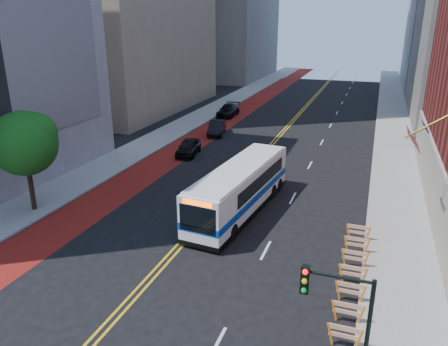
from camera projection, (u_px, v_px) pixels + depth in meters
ground at (137, 293)px, 20.74m from camera, size 160.00×160.00×0.00m
sidewalk_left at (177, 129)px, 51.13m from camera, size 4.00×140.00×0.15m
sidewalk_right at (395, 148)px, 43.64m from camera, size 4.00×140.00×0.15m
bus_lane_paint at (208, 132)px, 49.93m from camera, size 3.60×140.00×0.01m
center_line_inner at (275, 138)px, 47.46m from camera, size 0.14×140.00×0.01m
center_line_outer at (279, 138)px, 47.35m from camera, size 0.14×140.00×0.01m
lane_dashes at (330, 126)px, 53.02m from camera, size 0.14×98.20×0.01m
construction_barriers at (352, 281)px, 20.57m from camera, size 1.42×10.91×1.00m
street_tree at (25, 141)px, 27.97m from camera, size 4.20×4.20×6.70m
traffic_signal at (339, 315)px, 13.44m from camera, size 2.21×0.34×5.07m
transit_bus at (241, 188)px, 29.02m from camera, size 3.77×12.02×3.25m
car_a at (188, 147)px, 41.58m from camera, size 2.39×4.57×1.49m
car_b at (217, 128)px, 48.81m from camera, size 2.54×4.85×1.52m
car_c at (228, 110)px, 57.93m from camera, size 2.36×5.34×1.53m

